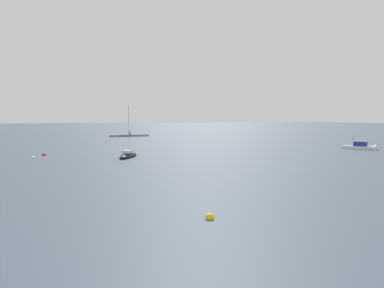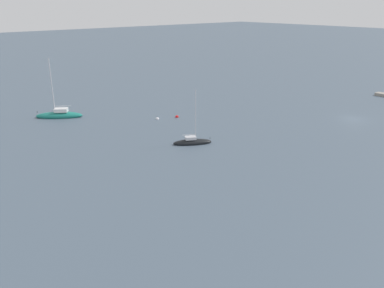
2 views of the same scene
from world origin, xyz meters
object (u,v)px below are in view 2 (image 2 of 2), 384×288
at_px(mooring_buoy_near, 177,117).
at_px(mooring_buoy_far, 157,119).
at_px(sailboat_teal_far, 59,115).
at_px(sailboat_black_near, 192,142).

relative_size(mooring_buoy_near, mooring_buoy_far, 1.02).
xyz_separation_m(sailboat_teal_far, mooring_buoy_far, (-12.27, -11.89, -0.29)).
distance_m(sailboat_black_near, sailboat_teal_far, 26.60).
bearing_deg(sailboat_teal_far, mooring_buoy_far, -98.76).
relative_size(sailboat_black_near, mooring_buoy_near, 14.00).
distance_m(sailboat_teal_far, mooring_buoy_near, 20.30).
distance_m(sailboat_teal_far, mooring_buoy_far, 17.09).
relative_size(sailboat_teal_far, mooring_buoy_near, 18.28).
relative_size(sailboat_teal_far, mooring_buoy_far, 18.71).
height_order(mooring_buoy_near, mooring_buoy_far, mooring_buoy_near).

